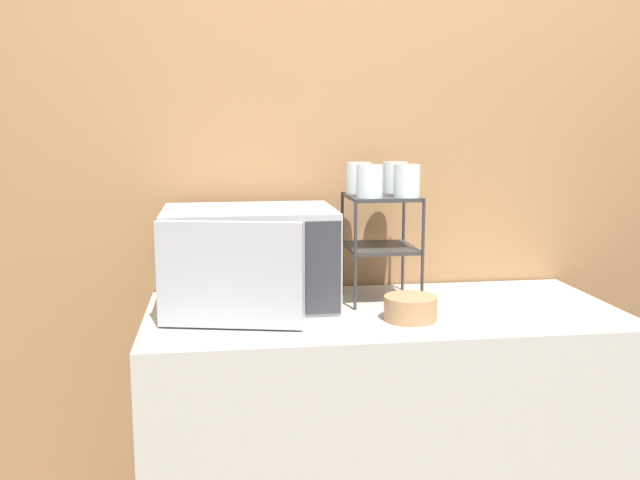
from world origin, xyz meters
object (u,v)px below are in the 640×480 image
object	(u,v)px
dish_rack	(381,225)
glass_back_right	(395,177)
glass_front_left	(370,181)
microwave	(249,259)
glass_front_right	(407,181)
glass_back_left	(359,178)
bowl	(410,309)

from	to	relation	value
dish_rack	glass_back_right	world-z (taller)	glass_back_right
dish_rack	glass_front_left	size ratio (longest dim) A/B	3.38
microwave	glass_front_left	size ratio (longest dim) A/B	5.23
dish_rack	glass_front_left	distance (m)	0.17
glass_front_right	glass_back_left	size ratio (longest dim) A/B	1.00
microwave	dish_rack	size ratio (longest dim) A/B	1.55
glass_back_right	glass_front_right	size ratio (longest dim) A/B	1.00
dish_rack	glass_back_right	distance (m)	0.18
microwave	glass_back_right	bearing A→B (deg)	13.87
glass_back_left	bowl	distance (m)	0.49
glass_front_left	microwave	bearing A→B (deg)	177.16
glass_front_left	glass_back_left	size ratio (longest dim) A/B	1.00
dish_rack	bowl	world-z (taller)	dish_rack
glass_front_left	bowl	size ratio (longest dim) A/B	0.65
microwave	glass_front_left	xyz separation A→B (m)	(0.37, -0.02, 0.24)
glass_front_right	bowl	bearing A→B (deg)	-99.40
microwave	glass_front_right	xyz separation A→B (m)	(0.49, -0.03, 0.24)
dish_rack	glass_front_left	world-z (taller)	glass_front_left
bowl	glass_front_left	bearing A→B (deg)	114.35
glass_back_right	bowl	distance (m)	0.48
dish_rack	glass_back_left	bearing A→B (deg)	133.07
glass_back_right	microwave	bearing A→B (deg)	-166.13
bowl	glass_back_right	bearing A→B (deg)	84.89
glass_back_right	glass_front_left	bearing A→B (deg)	-129.43
glass_front_right	glass_front_left	bearing A→B (deg)	175.21
glass_front_left	glass_back_right	world-z (taller)	same
microwave	glass_back_left	distance (m)	0.45
glass_back_left	bowl	bearing A→B (deg)	-73.62
glass_back_right	bowl	world-z (taller)	glass_back_right
glass_back_right	dish_rack	bearing A→B (deg)	-129.50
dish_rack	glass_back_right	xyz separation A→B (m)	(0.06, 0.07, 0.15)
glass_back_left	bowl	world-z (taller)	glass_back_left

